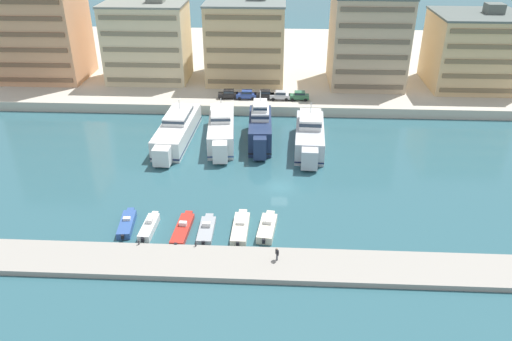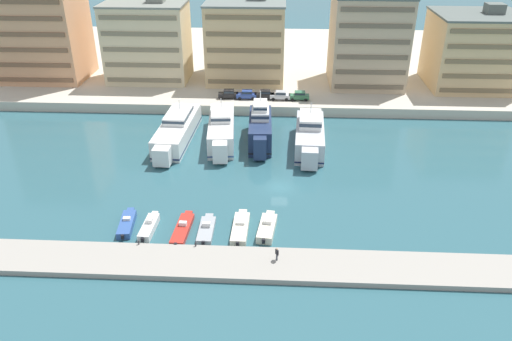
% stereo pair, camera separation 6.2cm
% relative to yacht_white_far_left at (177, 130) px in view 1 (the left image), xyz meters
% --- Properties ---
extents(ground_plane, '(400.00, 400.00, 0.00)m').
position_rel_yacht_white_far_left_xyz_m(ground_plane, '(18.50, -16.11, -1.97)').
color(ground_plane, '#2D5B66').
extents(quay_promenade, '(180.00, 70.00, 1.98)m').
position_rel_yacht_white_far_left_xyz_m(quay_promenade, '(18.50, 47.15, -0.98)').
color(quay_promenade, beige).
rests_on(quay_promenade, ground).
extents(pier_dock, '(120.00, 5.99, 0.69)m').
position_rel_yacht_white_far_left_xyz_m(pier_dock, '(18.50, -34.90, -1.63)').
color(pier_dock, '#9E998E').
rests_on(pier_dock, ground).
extents(yacht_white_far_left, '(5.86, 22.04, 6.56)m').
position_rel_yacht_white_far_left_xyz_m(yacht_white_far_left, '(0.00, 0.00, 0.00)').
color(yacht_white_far_left, white).
rests_on(yacht_white_far_left, ground).
extents(yacht_white_left, '(5.84, 19.78, 7.01)m').
position_rel_yacht_white_far_left_xyz_m(yacht_white_left, '(7.94, 0.20, 0.23)').
color(yacht_white_left, white).
rests_on(yacht_white_left, ground).
extents(yacht_navy_mid_left, '(4.42, 16.04, 8.81)m').
position_rel_yacht_white_far_left_xyz_m(yacht_navy_mid_left, '(14.86, -0.14, 0.72)').
color(yacht_navy_mid_left, navy).
rests_on(yacht_navy_mid_left, ground).
extents(yacht_silver_center_left, '(5.50, 18.45, 7.29)m').
position_rel_yacht_white_far_left_xyz_m(yacht_silver_center_left, '(23.51, -1.86, 0.27)').
color(yacht_silver_center_left, silver).
rests_on(yacht_silver_center_left, ground).
extents(motorboat_blue_far_left, '(2.30, 6.71, 1.28)m').
position_rel_yacht_white_far_left_xyz_m(motorboat_blue_far_left, '(-1.47, -27.48, -1.50)').
color(motorboat_blue_far_left, '#33569E').
rests_on(motorboat_blue_far_left, ground).
extents(motorboat_white_left, '(1.71, 6.34, 1.56)m').
position_rel_yacht_white_far_left_xyz_m(motorboat_white_left, '(1.66, -28.16, -1.44)').
color(motorboat_white_left, white).
rests_on(motorboat_white_left, ground).
extents(motorboat_red_mid_left, '(2.11, 7.79, 1.23)m').
position_rel_yacht_white_far_left_xyz_m(motorboat_red_mid_left, '(6.02, -28.14, -1.60)').
color(motorboat_red_mid_left, red).
rests_on(motorboat_red_mid_left, ground).
extents(motorboat_grey_center_left, '(1.95, 6.69, 1.31)m').
position_rel_yacht_white_far_left_xyz_m(motorboat_grey_center_left, '(9.14, -28.17, -1.58)').
color(motorboat_grey_center_left, '#9EA3A8').
rests_on(motorboat_grey_center_left, ground).
extents(motorboat_cream_center, '(2.11, 7.75, 1.26)m').
position_rel_yacht_white_far_left_xyz_m(motorboat_cream_center, '(13.51, -27.71, -1.51)').
color(motorboat_cream_center, beige).
rests_on(motorboat_cream_center, ground).
extents(motorboat_cream_center_right, '(2.61, 6.85, 1.51)m').
position_rel_yacht_white_far_left_xyz_m(motorboat_cream_center_right, '(16.97, -27.53, -1.43)').
color(motorboat_cream_center_right, beige).
rests_on(motorboat_cream_center_right, ground).
extents(car_black_far_left, '(4.19, 2.11, 1.80)m').
position_rel_yacht_white_far_left_xyz_m(car_black_far_left, '(7.56, 16.71, 0.98)').
color(car_black_far_left, black).
rests_on(car_black_far_left, quay_promenade).
extents(car_blue_left, '(4.15, 2.01, 1.80)m').
position_rel_yacht_white_far_left_xyz_m(car_blue_left, '(11.33, 16.57, 0.98)').
color(car_blue_left, '#28428E').
rests_on(car_blue_left, quay_promenade).
extents(car_black_mid_left, '(4.15, 2.03, 1.80)m').
position_rel_yacht_white_far_left_xyz_m(car_black_mid_left, '(15.06, 16.73, 0.98)').
color(car_black_mid_left, black).
rests_on(car_black_mid_left, quay_promenade).
extents(car_silver_center_left, '(4.14, 2.00, 1.80)m').
position_rel_yacht_white_far_left_xyz_m(car_silver_center_left, '(18.25, 16.42, 0.98)').
color(car_silver_center_left, '#B7BCC1').
rests_on(car_silver_center_left, quay_promenade).
extents(car_green_center, '(4.11, 1.94, 1.80)m').
position_rel_yacht_white_far_left_xyz_m(car_green_center, '(22.13, 16.39, 0.98)').
color(car_green_center, '#2D6642').
rests_on(car_green_center, quay_promenade).
extents(apartment_block_far_left, '(19.06, 14.39, 28.56)m').
position_rel_yacht_white_far_left_xyz_m(apartment_block_far_left, '(-35.44, 28.68, 13.34)').
color(apartment_block_far_left, tan).
rests_on(apartment_block_far_left, quay_promenade).
extents(apartment_block_left, '(17.95, 12.50, 18.93)m').
position_rel_yacht_white_far_left_xyz_m(apartment_block_left, '(-11.44, 28.73, 8.54)').
color(apartment_block_left, beige).
rests_on(apartment_block_left, quay_promenade).
extents(apartment_block_mid_left, '(17.21, 17.05, 19.30)m').
position_rel_yacht_white_far_left_xyz_m(apartment_block_mid_left, '(10.38, 30.75, 8.71)').
color(apartment_block_mid_left, '#E0BC84').
rests_on(apartment_block_mid_left, quay_promenade).
extents(apartment_block_center_left, '(15.91, 15.07, 21.27)m').
position_rel_yacht_white_far_left_xyz_m(apartment_block_center_left, '(36.84, 28.14, 9.70)').
color(apartment_block_center_left, '#C6AD89').
rests_on(apartment_block_center_left, quay_promenade).
extents(apartment_block_center, '(18.09, 16.63, 17.47)m').
position_rel_yacht_white_far_left_xyz_m(apartment_block_center, '(59.40, 27.87, 7.79)').
color(apartment_block_center, '#E0BC84').
rests_on(apartment_block_center, quay_promenade).
extents(pedestrian_near_edge, '(0.42, 0.59, 1.69)m').
position_rel_yacht_white_far_left_xyz_m(pedestrian_near_edge, '(18.32, -34.32, -0.28)').
color(pedestrian_near_edge, '#4C515B').
rests_on(pedestrian_near_edge, pier_dock).
extents(bollard_west, '(0.20, 0.20, 0.61)m').
position_rel_yacht_white_far_left_xyz_m(bollard_west, '(1.36, -32.15, -0.96)').
color(bollard_west, '#2D2D33').
rests_on(bollard_west, pier_dock).
extents(bollard_west_mid, '(0.20, 0.20, 0.61)m').
position_rel_yacht_white_far_left_xyz_m(bollard_west_mid, '(8.39, -32.15, -0.96)').
color(bollard_west_mid, '#2D2D33').
rests_on(bollard_west_mid, pier_dock).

